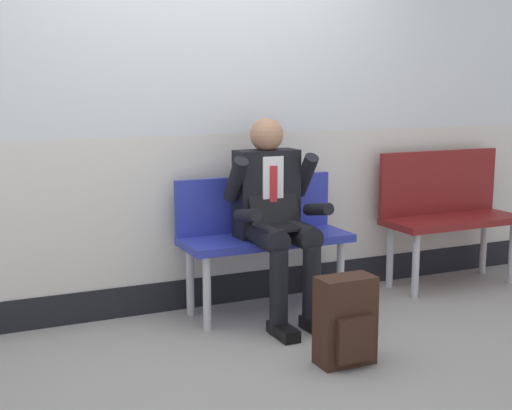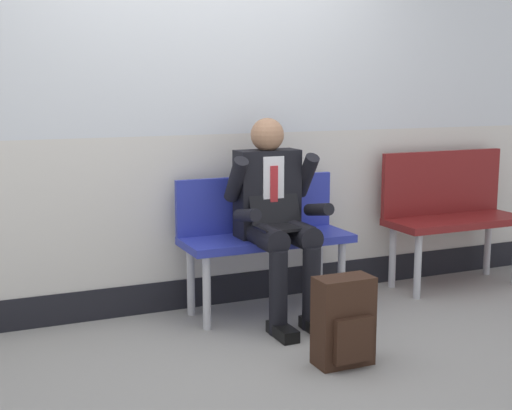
% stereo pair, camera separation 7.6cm
% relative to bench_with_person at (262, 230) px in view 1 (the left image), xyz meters
% --- Properties ---
extents(ground_plane, '(18.00, 18.00, 0.00)m').
position_rel_bench_with_person_xyz_m(ground_plane, '(-0.33, -0.37, -0.53)').
color(ground_plane, gray).
extents(station_wall, '(5.80, 0.14, 3.05)m').
position_rel_bench_with_person_xyz_m(station_wall, '(-0.33, 0.28, 0.98)').
color(station_wall, silver).
rests_on(station_wall, ground).
extents(bench_with_person, '(1.09, 0.42, 0.87)m').
position_rel_bench_with_person_xyz_m(bench_with_person, '(0.00, 0.00, 0.00)').
color(bench_with_person, '#28339E').
rests_on(bench_with_person, ground).
extents(bench_empty, '(1.04, 0.42, 0.98)m').
position_rel_bench_with_person_xyz_m(bench_empty, '(1.51, 0.01, 0.04)').
color(bench_empty, maroon).
rests_on(bench_empty, ground).
extents(person_seated, '(0.57, 0.70, 1.26)m').
position_rel_bench_with_person_xyz_m(person_seated, '(-0.00, -0.19, 0.15)').
color(person_seated, black).
rests_on(person_seated, ground).
extents(backpack, '(0.31, 0.21, 0.47)m').
position_rel_bench_with_person_xyz_m(backpack, '(0.01, -1.02, -0.30)').
color(backpack, '#331E14').
rests_on(backpack, ground).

